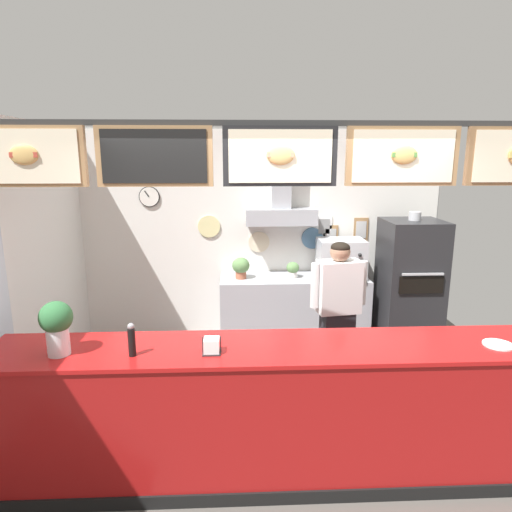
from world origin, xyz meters
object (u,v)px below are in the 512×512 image
Objects in this scene: espresso_machine at (341,259)px; pepper_grinder at (132,340)px; basil_vase at (57,326)px; napkin_holder at (212,346)px; pizza_oven at (409,287)px; potted_thyme at (293,269)px; condiment_plate at (498,345)px; potted_oregano at (241,267)px; shop_worker at (338,315)px.

pepper_grinder is at bearing -128.66° from espresso_machine.
basil_vase is 2.87× the size of napkin_holder.
pizza_oven is 8.71× the size of potted_thyme.
basil_vase is at bearing -179.91° from condiment_plate.
basil_vase is (-1.92, -2.48, 0.26)m from potted_thyme.
espresso_machine is 2.84× the size of potted_thyme.
potted_oregano is 1.12× the size of pepper_grinder.
napkin_holder is (1.04, -0.02, -0.16)m from basil_vase.
shop_worker is 2.79× the size of espresso_machine.
shop_worker is 1.52m from condiment_plate.
espresso_machine reaches higher than pepper_grinder.
basil_vase is (-1.27, -2.47, 0.23)m from potted_oregano.
basil_vase is (-0.50, 0.04, 0.09)m from pepper_grinder.
shop_worker is 1.31m from espresso_machine.
pepper_grinder is at bearing -141.06° from pizza_oven.
potted_thyme is (-0.29, 1.24, 0.15)m from shop_worker.
pepper_grinder is at bearing 28.01° from shop_worker.
condiment_plate is at bearing -95.75° from pizza_oven.
espresso_machine reaches higher than potted_thyme.
espresso_machine is 2.90m from napkin_holder.
potted_thyme is at bearing 70.63° from napkin_holder.
basil_vase reaches higher than napkin_holder.
potted_oregano is at bearing 126.32° from condiment_plate.
potted_oregano is (-0.93, 1.24, 0.18)m from shop_worker.
pepper_grinder is (-0.77, -2.51, 0.14)m from potted_oregano.
pepper_grinder is at bearing -119.29° from potted_thyme.
potted_thyme is 0.95× the size of condiment_plate.
espresso_machine is 1.25m from potted_oregano.
espresso_machine is 4.30× the size of napkin_holder.
napkin_holder is 0.63× the size of condiment_plate.
pepper_grinder reaches higher than condiment_plate.
pizza_oven is at bearing 44.69° from napkin_holder.
pizza_oven is at bearing -146.89° from shop_worker.
espresso_machine is 3.22m from pepper_grinder.
pizza_oven is at bearing -7.00° from potted_oregano.
napkin_holder is at bearing 38.22° from shop_worker.
espresso_machine reaches higher than potted_oregano.
shop_worker is (-1.10, -0.99, 0.03)m from pizza_oven.
espresso_machine is 2.16× the size of potted_oregano.
napkin_holder is (-1.48, -2.49, -0.02)m from espresso_machine.
shop_worker reaches higher than napkin_holder.
pizza_oven reaches higher than potted_thyme.
pepper_grinder is 1.78× the size of napkin_holder.
shop_worker is 7.51× the size of condiment_plate.
espresso_machine is 1.50× the size of basil_vase.
potted_thyme is 0.53× the size of basil_vase.
pizza_oven is at bearing -10.41° from potted_thyme.
pizza_oven is 1.48m from shop_worker.
basil_vase is (-3.31, -2.22, 0.44)m from pizza_oven.
potted_thyme is 2.73m from condiment_plate.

